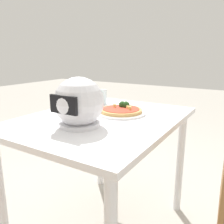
# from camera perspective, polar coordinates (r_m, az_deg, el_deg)

# --- Properties ---
(dining_table) EXTENTS (0.81, 1.04, 0.77)m
(dining_table) POSITION_cam_1_polar(r_m,az_deg,el_deg) (1.37, -2.27, -5.30)
(dining_table) COLOR white
(dining_table) RESTS_ON ground
(pizza_plate) EXTENTS (0.30, 0.30, 0.01)m
(pizza_plate) POSITION_cam_1_polar(r_m,az_deg,el_deg) (1.41, 2.20, -0.20)
(pizza_plate) COLOR white
(pizza_plate) RESTS_ON dining_table
(pizza) EXTENTS (0.25, 0.25, 0.06)m
(pizza) POSITION_cam_1_polar(r_m,az_deg,el_deg) (1.41, 2.33, 0.63)
(pizza) COLOR tan
(pizza) RESTS_ON pizza_plate
(motorcycle_helmet) EXTENTS (0.25, 0.25, 0.25)m
(motorcycle_helmet) POSITION_cam_1_polar(r_m,az_deg,el_deg) (1.16, -8.21, 2.18)
(motorcycle_helmet) COLOR silver
(motorcycle_helmet) RESTS_ON dining_table
(drinking_glass) EXTENTS (0.07, 0.07, 0.10)m
(drinking_glass) POSITION_cam_1_polar(r_m,az_deg,el_deg) (1.68, -2.51, 3.74)
(drinking_glass) COLOR silver
(drinking_glass) RESTS_ON dining_table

